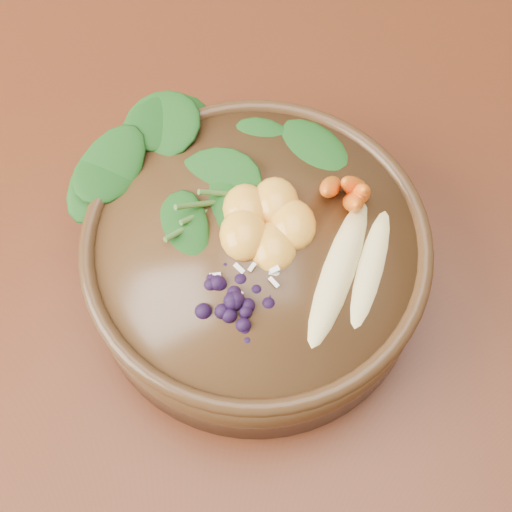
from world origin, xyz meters
TOP-DOWN VIEW (x-y plane):
  - ground at (0.00, 0.00)m, footprint 4.00×4.00m
  - dining_table at (0.00, 0.00)m, footprint 1.60×0.90m
  - stoneware_bowl at (-0.14, -0.14)m, footprint 0.34×0.34m
  - kale_heap at (-0.16, -0.07)m, footprint 0.22×0.21m
  - carrot_cluster at (-0.07, -0.09)m, footprint 0.07×0.07m
  - banana_halves at (-0.07, -0.17)m, footprint 0.10×0.14m
  - mandarin_cluster at (-0.13, -0.13)m, footprint 0.10×0.11m
  - blueberry_pile at (-0.16, -0.19)m, footprint 0.15×0.13m
  - coconut_flakes at (-0.15, -0.16)m, footprint 0.10×0.09m

SIDE VIEW (x-z plane):
  - ground at x=0.00m, z-range 0.00..0.00m
  - dining_table at x=0.00m, z-range 0.28..1.03m
  - stoneware_bowl at x=-0.14m, z-range 0.75..0.82m
  - coconut_flakes at x=-0.15m, z-range 0.82..0.83m
  - banana_halves at x=-0.07m, z-range 0.82..0.84m
  - mandarin_cluster at x=-0.13m, z-range 0.82..0.85m
  - blueberry_pile at x=-0.16m, z-range 0.82..0.86m
  - kale_heap at x=-0.16m, z-range 0.82..0.86m
  - carrot_cluster at x=-0.07m, z-range 0.82..0.89m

